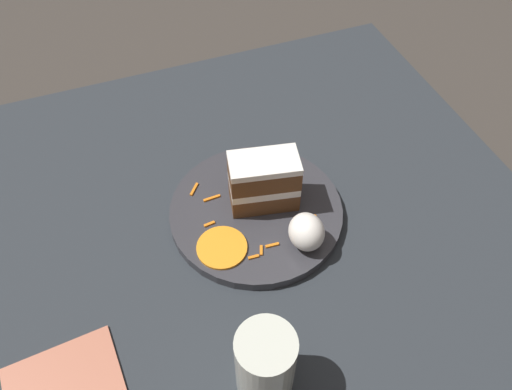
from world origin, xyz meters
TOP-DOWN VIEW (x-y plane):
  - ground_plane at (0.00, 0.00)m, footprint 6.00×6.00m
  - dining_table at (0.00, 0.00)m, footprint 0.93×0.98m
  - plate at (0.05, -0.06)m, footprint 0.27×0.27m
  - cake_slice at (0.06, -0.07)m, footprint 0.07×0.11m
  - cream_dollop at (-0.03, -0.10)m, footprint 0.06×0.05m
  - orange_garnish at (0.00, 0.01)m, footprint 0.07×0.07m
  - carrot_shreds_scatter at (0.04, -0.03)m, footprint 0.16×0.17m
  - drinking_glass at (-0.19, 0.02)m, footprint 0.07×0.07m

SIDE VIEW (x-z plane):
  - ground_plane at x=0.00m, z-range 0.00..0.00m
  - dining_table at x=0.00m, z-range 0.00..0.04m
  - plate at x=0.05m, z-range 0.04..0.06m
  - carrot_shreds_scatter at x=0.04m, z-range 0.06..0.06m
  - orange_garnish at x=0.00m, z-range 0.06..0.06m
  - cream_dollop at x=-0.03m, z-range 0.06..0.11m
  - drinking_glass at x=-0.19m, z-range 0.03..0.14m
  - cake_slice at x=0.06m, z-range 0.06..0.15m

